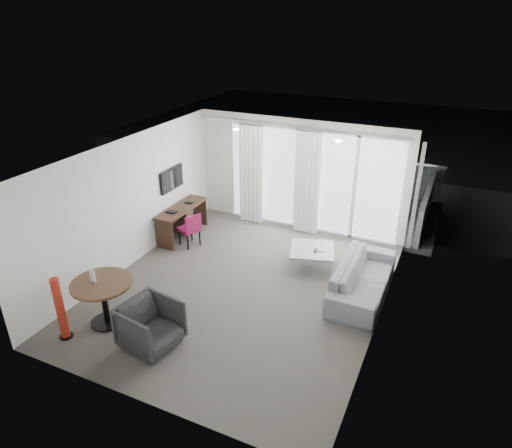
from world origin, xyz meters
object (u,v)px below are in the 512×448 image
at_px(desk, 182,222).
at_px(desk_chair, 189,229).
at_px(tub_armchair, 151,325).
at_px(round_table, 105,303).
at_px(rattan_chair_b, 376,205).
at_px(red_lamp, 60,309).
at_px(rattan_chair_a, 330,197).
at_px(coffee_table, 312,257).
at_px(sofa, 363,278).

relative_size(desk, desk_chair, 1.96).
bearing_deg(tub_armchair, round_table, 91.01).
relative_size(tub_armchair, rattan_chair_b, 0.91).
bearing_deg(desk, rattan_chair_b, 33.74).
height_order(desk_chair, red_lamp, red_lamp).
xyz_separation_m(rattan_chair_a, rattan_chair_b, (1.18, -0.11, 0.04)).
bearing_deg(desk, red_lamp, -86.13).
relative_size(round_table, rattan_chair_a, 1.20).
bearing_deg(desk, round_table, -79.34).
relative_size(desk, tub_armchair, 1.84).
xyz_separation_m(coffee_table, rattan_chair_a, (-0.44, 2.76, 0.22)).
bearing_deg(red_lamp, desk_chair, 87.78).
height_order(sofa, rattan_chair_a, rattan_chair_a).
distance_m(coffee_table, rattan_chair_a, 2.81).
relative_size(desk_chair, rattan_chair_a, 0.94).
bearing_deg(round_table, desk, 100.66).
relative_size(desk_chair, coffee_table, 0.90).
xyz_separation_m(desk_chair, rattan_chair_a, (2.32, 3.04, 0.02)).
distance_m(round_table, rattan_chair_a, 6.33).
distance_m(round_table, red_lamp, 0.69).
bearing_deg(sofa, desk, 82.03).
distance_m(sofa, rattan_chair_a, 3.67).
height_order(sofa, rattan_chair_b, rattan_chair_b).
xyz_separation_m(tub_armchair, sofa, (2.65, 2.81, -0.06)).
bearing_deg(sofa, coffee_table, 64.70).
relative_size(red_lamp, rattan_chair_a, 1.33).
height_order(rattan_chair_a, rattan_chair_b, rattan_chair_b).
distance_m(round_table, sofa, 4.55).
relative_size(round_table, coffee_table, 1.15).
relative_size(desk, rattan_chair_b, 1.67).
relative_size(desk_chair, red_lamp, 0.71).
bearing_deg(sofa, round_table, 125.93).
xyz_separation_m(red_lamp, rattan_chair_a, (2.45, 6.55, -0.13)).
bearing_deg(red_lamp, rattan_chair_a, 69.48).
relative_size(sofa, rattan_chair_a, 2.64).
xyz_separation_m(desk_chair, round_table, (0.22, -2.94, 0.01)).
distance_m(desk, round_table, 3.33).
xyz_separation_m(desk_chair, sofa, (3.90, -0.27, -0.07)).
xyz_separation_m(tub_armchair, rattan_chair_b, (2.25, 6.02, 0.08)).
height_order(desk, round_table, round_table).
bearing_deg(sofa, red_lamp, 128.77).
bearing_deg(desk, sofa, -7.97).
distance_m(desk, desk_chair, 0.52).
distance_m(desk_chair, tub_armchair, 3.33).
distance_m(tub_armchair, rattan_chair_b, 6.42).
height_order(coffee_table, rattan_chair_a, rattan_chair_a).
bearing_deg(desk, tub_armchair, -64.30).
bearing_deg(rattan_chair_b, sofa, -94.34).
bearing_deg(round_table, coffee_table, 51.74).
distance_m(tub_armchair, coffee_table, 3.68).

